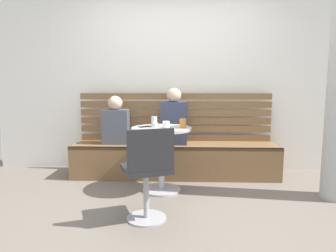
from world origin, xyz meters
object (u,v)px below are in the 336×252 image
object	(u,v)px
cup_espresso_small	(155,125)
cafe_table	(162,147)
person_adult	(174,119)
cup_water_clear	(154,121)
white_chair	(148,171)
plate_small	(157,130)
booth_bench	(175,160)
person_child_left	(116,123)
cup_ceramic_white	(166,124)
cup_tumbler_orange	(183,123)
phone_on_table	(145,127)

from	to	relation	value
cup_espresso_small	cafe_table	bearing A→B (deg)	21.70
person_adult	cup_water_clear	distance (m)	0.51
cafe_table	white_chair	size ratio (longest dim) A/B	0.87
cup_water_clear	plate_small	size ratio (longest dim) A/B	0.65
booth_bench	white_chair	size ratio (longest dim) A/B	3.18
cup_water_clear	plate_small	xyz separation A→B (m)	(0.05, -0.35, -0.05)
person_adult	person_child_left	distance (m)	0.78
cafe_table	plate_small	xyz separation A→B (m)	(-0.04, -0.23, 0.23)
cafe_table	cup_water_clear	size ratio (longest dim) A/B	6.73
person_adult	cup_ceramic_white	world-z (taller)	person_adult
cup_water_clear	cup_tumbler_orange	size ratio (longest dim) A/B	1.10
booth_bench	phone_on_table	bearing A→B (deg)	-120.81
cafe_table	white_chair	distance (m)	0.81
white_chair	cafe_table	bearing A→B (deg)	84.73
person_child_left	cup_espresso_small	xyz separation A→B (m)	(0.58, -0.62, 0.05)
person_child_left	cup_espresso_small	size ratio (longest dim) A/B	11.35
booth_bench	white_chair	world-z (taller)	white_chair
cup_espresso_small	cup_tumbler_orange	world-z (taller)	cup_tumbler_orange
booth_bench	person_adult	size ratio (longest dim) A/B	3.65
cup_espresso_small	plate_small	size ratio (longest dim) A/B	0.33
plate_small	cup_ceramic_white	bearing A→B (deg)	68.10
cup_tumbler_orange	plate_small	xyz separation A→B (m)	(-0.28, -0.21, -0.04)
white_chair	phone_on_table	distance (m)	0.89
person_adult	plate_small	size ratio (longest dim) A/B	4.35
booth_bench	white_chair	bearing A→B (deg)	-98.94
white_chair	plate_small	world-z (taller)	white_chair
cup_espresso_small	phone_on_table	distance (m)	0.13
plate_small	cup_espresso_small	bearing A→B (deg)	98.25
booth_bench	plate_small	bearing A→B (deg)	-102.63
cafe_table	plate_small	size ratio (longest dim) A/B	4.35
plate_small	phone_on_table	distance (m)	0.30
white_chair	phone_on_table	size ratio (longest dim) A/B	6.07
person_adult	cup_tumbler_orange	bearing A→B (deg)	-79.83
person_child_left	booth_bench	bearing A→B (deg)	-0.36
white_chair	person_adult	world-z (taller)	person_adult
cup_ceramic_white	plate_small	bearing A→B (deg)	-111.90
plate_small	phone_on_table	bearing A→B (deg)	120.53
person_adult	cup_water_clear	bearing A→B (deg)	-116.02
white_chair	cup_water_clear	world-z (taller)	same
cafe_table	person_adult	xyz separation A→B (m)	(0.13, 0.58, 0.25)
cafe_table	plate_small	bearing A→B (deg)	-99.39
cup_water_clear	booth_bench	bearing A→B (deg)	62.78
person_adult	cup_tumbler_orange	distance (m)	0.62
cup_espresso_small	phone_on_table	world-z (taller)	cup_espresso_small
person_child_left	cup_espresso_small	world-z (taller)	person_child_left
cup_ceramic_white	plate_small	size ratio (longest dim) A/B	0.47
booth_bench	person_adult	distance (m)	0.55
cup_water_clear	phone_on_table	world-z (taller)	cup_water_clear
cup_espresso_small	plate_small	xyz separation A→B (m)	(0.03, -0.20, -0.02)
white_chair	cup_tumbler_orange	size ratio (longest dim) A/B	8.50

